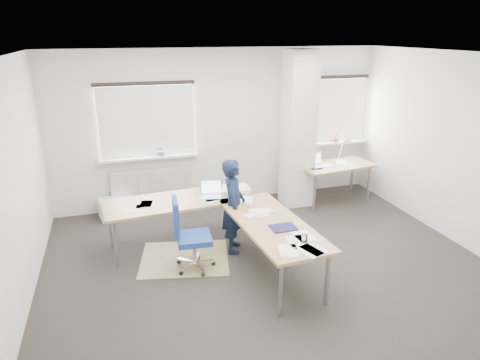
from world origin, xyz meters
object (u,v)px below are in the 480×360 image
object	(u,v)px
task_chair	(192,250)
desk_side	(335,167)
person	(234,206)
desk_main	(223,212)

from	to	relation	value
task_chair	desk_side	bearing A→B (deg)	32.47
desk_side	person	distance (m)	2.66
desk_main	task_chair	bearing A→B (deg)	-164.25
desk_side	person	world-z (taller)	person
desk_side	desk_main	bearing A→B (deg)	-156.91
task_chair	desk_main	bearing A→B (deg)	24.48
desk_main	task_chair	world-z (taller)	task_chair
person	desk_side	bearing A→B (deg)	-43.95
desk_main	desk_side	distance (m)	2.92
desk_side	person	size ratio (longest dim) A/B	1.06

